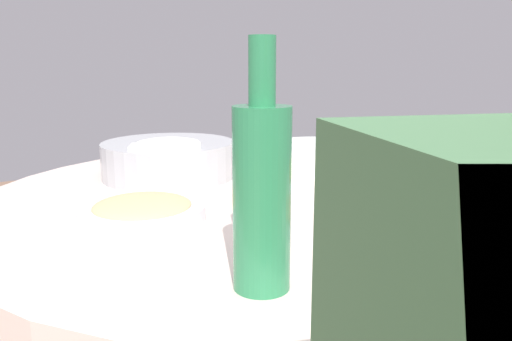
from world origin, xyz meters
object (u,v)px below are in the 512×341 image
Objects in this scene: dish_shrimp at (408,228)px; tea_cup_far at (273,138)px; dish_noodles at (143,210)px; soup_bowl at (318,156)px; dish_stirfry at (425,184)px; green_bottle at (262,192)px; round_dining_table at (266,245)px; tea_cup_near at (410,153)px; rice_bowl at (169,159)px.

tea_cup_far reaches higher than dish_shrimp.
dish_shrimp is (0.32, -0.29, 0.00)m from dish_noodles.
soup_bowl is 1.25× the size of dish_stirfry.
green_bottle is at bearing -173.67° from dish_shrimp.
round_dining_table is 0.50m from green_bottle.
green_bottle is at bearing -148.10° from tea_cup_near.
dish_noodles is at bearing 137.89° from dish_shrimp.
green_bottle is 4.30× the size of tea_cup_near.
dish_stirfry reaches higher than dish_shrimp.
round_dining_table is 3.79× the size of rice_bowl.
tea_cup_far is (0.25, 0.79, 0.01)m from dish_shrimp.
soup_bowl is 0.26m from tea_cup_near.
green_bottle reaches higher than rice_bowl.
dish_shrimp is 0.63m from tea_cup_near.
round_dining_table is 4.68× the size of dish_stirfry.
dish_noodles is at bearing -117.89° from rice_bowl.
tea_cup_far reaches higher than tea_cup_near.
rice_bowl is (-0.12, 0.24, 0.16)m from round_dining_table.
round_dining_table is at bearing 97.13° from dish_shrimp.
dish_stirfry is (0.40, -0.41, -0.02)m from rice_bowl.
tea_cup_near is 0.42m from tea_cup_far.
rice_bowl is 4.52× the size of tea_cup_near.
dish_shrimp is at bearing -143.17° from dish_stirfry.
round_dining_table is 0.31m from rice_bowl.
round_dining_table is at bearing -170.50° from tea_cup_near.
dish_stirfry is at bearing 36.83° from dish_shrimp.
green_bottle reaches higher than tea_cup_near.
rice_bowl is at bearing 166.08° from tea_cup_near.
dish_shrimp is at bearing 6.33° from green_bottle.
dish_noodles is 3.14× the size of tea_cup_near.
soup_bowl is at bearing 163.59° from tea_cup_near.
dish_shrimp is 2.99× the size of tea_cup_far.
round_dining_table is at bearing -147.73° from soup_bowl.
tea_cup_near is at bearing -60.41° from tea_cup_far.
dish_shrimp is at bearing -82.87° from round_dining_table.
soup_bowl is (0.25, 0.16, 0.14)m from round_dining_table.
tea_cup_far is at bearing 81.28° from soup_bowl.
dish_stirfry is (0.02, -0.33, -0.01)m from soup_bowl.
dish_stirfry is 0.55m from green_bottle.
tea_cup_near is at bearing 10.00° from dish_noodles.
soup_bowl reaches higher than dish_noodles.
dish_noodles is 0.43m from dish_shrimp.
soup_bowl is at bearing 47.74° from green_bottle.
rice_bowl is 0.64m from tea_cup_near.
tea_cup_near is (0.73, 0.46, -0.09)m from green_bottle.
tea_cup_near is at bearing -16.41° from soup_bowl.
rice_bowl is at bearing -153.32° from tea_cup_far.
rice_bowl is 0.63m from green_bottle.
round_dining_table is at bearing 10.91° from dish_noodles.
dish_noodles is 2.69× the size of tea_cup_far.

